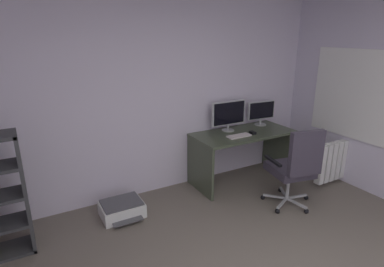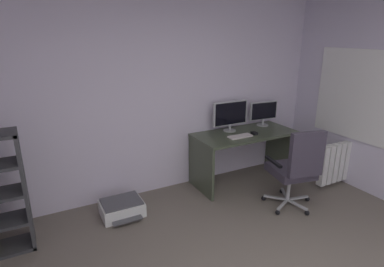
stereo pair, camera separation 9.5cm
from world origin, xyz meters
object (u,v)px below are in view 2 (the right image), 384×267
Objects in this scene: computer_mouse at (254,133)px; radiator at (342,161)px; office_chair at (296,167)px; monitor_main at (230,114)px; keyboard at (240,136)px; monitor_secondary at (263,112)px; desk at (244,146)px; printer at (122,208)px.

radiator is at bearing -24.88° from computer_mouse.
radiator is at bearing 10.18° from office_chair.
monitor_main reaches higher than keyboard.
keyboard is at bearing -154.83° from monitor_secondary.
monitor_secondary is 4.63× the size of computer_mouse.
computer_mouse reaches higher than desk.
monitor_main reaches higher than office_chair.
desk is 1.41m from radiator.
monitor_secondary is at bearing 40.44° from computer_mouse.
office_chair is (-0.00, -0.81, -0.19)m from computer_mouse.
computer_mouse is 0.09× the size of office_chair.
monitor_main is at bearing 129.62° from computer_mouse.
desk reaches higher than printer.
desk is 1.72× the size of radiator.
office_chair reaches higher than desk.
printer is at bearing 167.83° from radiator.
keyboard reaches higher than radiator.
radiator is (1.19, -0.73, -0.20)m from desk.
printer is (-1.67, 0.05, -0.66)m from keyboard.
monitor_secondary is 1.24m from office_chair.
computer_mouse is at bearing 151.38° from radiator.
office_chair is (-0.39, -1.11, -0.39)m from monitor_secondary.
monitor_secondary is at bearing 0.01° from monitor_main.
computer_mouse is (0.21, -0.29, -0.23)m from monitor_main.
monitor_main reaches higher than desk.
office_chair reaches higher than radiator.
monitor_secondary reaches higher than keyboard.
monitor_main is 1.94m from printer.
printer is at bearing -171.64° from monitor_main.
keyboard is at bearing 156.09° from radiator.
monitor_main is 5.53× the size of computer_mouse.
radiator is (0.73, -0.91, -0.61)m from monitor_secondary.
keyboard is 3.40× the size of computer_mouse.
printer is at bearing -173.81° from monitor_secondary.
printer is (-1.92, 0.04, -0.67)m from computer_mouse.
monitor_main is 1.63× the size of keyboard.
computer_mouse is 2.03m from printer.
keyboard is (-0.03, -0.30, -0.24)m from monitor_main.
keyboard is at bearing -174.77° from computer_mouse.
office_chair is 1.16m from radiator.
monitor_main is 0.65× the size of radiator.
printer is (-1.70, -0.25, -0.90)m from monitor_main.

